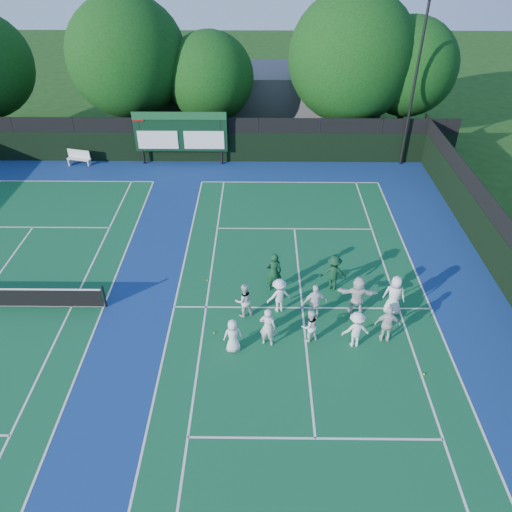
{
  "coord_description": "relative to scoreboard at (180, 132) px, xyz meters",
  "views": [
    {
      "loc": [
        -1.8,
        -15.2,
        14.03
      ],
      "look_at": [
        -2.0,
        3.0,
        1.3
      ],
      "focal_mm": 35.0,
      "sensor_mm": 36.0,
      "label": 1
    }
  ],
  "objects": [
    {
      "name": "tree_c",
      "position": [
        1.84,
        3.99,
        2.26
      ],
      "size": [
        6.0,
        6.0,
        7.61
      ],
      "color": "black",
      "rests_on": "ground"
    },
    {
      "name": "tennis_ball_0",
      "position": [
        3.37,
        -16.19,
        -2.16
      ],
      "size": [
        0.07,
        0.07,
        0.07
      ],
      "primitive_type": "sphere",
      "color": "gold",
      "rests_on": "ground"
    },
    {
      "name": "scoreboard",
      "position": [
        0.0,
        0.0,
        0.0
      ],
      "size": [
        6.0,
        0.21,
        3.55
      ],
      "color": "black",
      "rests_on": "ground"
    },
    {
      "name": "player_back_3",
      "position": [
        9.23,
        -14.79,
        -1.29
      ],
      "size": [
        1.71,
        0.69,
        1.8
      ],
      "primitive_type": "imported",
      "rotation": [
        0.0,
        0.0,
        3.04
      ],
      "color": "silver",
      "rests_on": "ground"
    },
    {
      "name": "tennis_ball_2",
      "position": [
        11.23,
        -18.26,
        -2.16
      ],
      "size": [
        0.07,
        0.07,
        0.07
      ],
      "primitive_type": "sphere",
      "color": "gold",
      "rests_on": "ground"
    },
    {
      "name": "coach_right",
      "position": [
        8.44,
        -13.2,
        -1.33
      ],
      "size": [
        1.19,
        0.77,
        1.73
      ],
      "primitive_type": "imported",
      "rotation": [
        0.0,
        0.0,
        3.02
      ],
      "color": "#0F371E",
      "rests_on": "ground"
    },
    {
      "name": "back_fence",
      "position": [
        1.01,
        0.41,
        -0.83
      ],
      "size": [
        34.0,
        0.08,
        3.0
      ],
      "color": "black",
      "rests_on": "ground"
    },
    {
      "name": "tennis_ball_3",
      "position": [
        2.78,
        -12.75,
        -2.16
      ],
      "size": [
        0.07,
        0.07,
        0.07
      ],
      "primitive_type": "sphere",
      "color": "gold",
      "rests_on": "ground"
    },
    {
      "name": "coach_left",
      "position": [
        5.8,
        -13.32,
        -1.22
      ],
      "size": [
        0.76,
        0.55,
        1.93
      ],
      "primitive_type": "imported",
      "rotation": [
        0.0,
        0.0,
        3.28
      ],
      "color": "#0F3A1F",
      "rests_on": "ground"
    },
    {
      "name": "player_back_1",
      "position": [
        5.99,
        -14.73,
        -1.39
      ],
      "size": [
        1.17,
        0.92,
        1.6
      ],
      "primitive_type": "imported",
      "rotation": [
        0.0,
        0.0,
        3.5
      ],
      "color": "white",
      "rests_on": "ground"
    },
    {
      "name": "player_front_1",
      "position": [
        5.51,
        -16.72,
        -1.31
      ],
      "size": [
        0.72,
        0.56,
        1.76
      ],
      "primitive_type": "imported",
      "rotation": [
        0.0,
        0.0,
        2.9
      ],
      "color": "silver",
      "rests_on": "ground"
    },
    {
      "name": "player_back_4",
      "position": [
        10.75,
        -14.81,
        -1.27
      ],
      "size": [
        1.03,
        0.82,
        1.84
      ],
      "primitive_type": "imported",
      "rotation": [
        0.0,
        0.0,
        2.84
      ],
      "color": "white",
      "rests_on": "ground"
    },
    {
      "name": "near_court",
      "position": [
        7.01,
        -14.59,
        -2.18
      ],
      "size": [
        11.05,
        23.85,
        0.01
      ],
      "color": "#10522D",
      "rests_on": "ground"
    },
    {
      "name": "clubhouse",
      "position": [
        5.01,
        8.41,
        -0.19
      ],
      "size": [
        18.0,
        6.0,
        4.0
      ],
      "primitive_type": "cube",
      "color": "#5B5B60",
      "rests_on": "ground"
    },
    {
      "name": "court_apron",
      "position": [
        1.01,
        -14.59,
        -2.19
      ],
      "size": [
        34.0,
        32.0,
        0.01
      ],
      "primitive_type": "cube",
      "color": "navy",
      "rests_on": "ground"
    },
    {
      "name": "bench",
      "position": [
        -6.82,
        -0.21,
        -1.65
      ],
      "size": [
        1.65,
        0.8,
        1.01
      ],
      "color": "silver",
      "rests_on": "ground"
    },
    {
      "name": "player_front_0",
      "position": [
        4.18,
        -17.07,
        -1.45
      ],
      "size": [
        0.79,
        0.59,
        1.48
      ],
      "primitive_type": "imported",
      "rotation": [
        0.0,
        0.0,
        3.32
      ],
      "color": "white",
      "rests_on": "ground"
    },
    {
      "name": "tennis_ball_1",
      "position": [
        9.6,
        -13.42,
        -2.16
      ],
      "size": [
        0.07,
        0.07,
        0.07
      ],
      "primitive_type": "sphere",
      "color": "gold",
      "rests_on": "ground"
    },
    {
      "name": "tennis_ball_5",
      "position": [
        9.59,
        -13.87,
        -2.16
      ],
      "size": [
        0.07,
        0.07,
        0.07
      ],
      "primitive_type": "sphere",
      "color": "gold",
      "rests_on": "ground"
    },
    {
      "name": "light_pole_right",
      "position": [
        14.51,
        0.11,
        4.11
      ],
      "size": [
        1.2,
        0.3,
        10.12
      ],
      "color": "black",
      "rests_on": "ground"
    },
    {
      "name": "player_front_2",
      "position": [
        7.14,
        -16.48,
        -1.46
      ],
      "size": [
        0.86,
        0.78,
        1.46
      ],
      "primitive_type": "imported",
      "rotation": [
        0.0,
        0.0,
        3.52
      ],
      "color": "white",
      "rests_on": "ground"
    },
    {
      "name": "tree_d",
      "position": [
        11.38,
        3.99,
        3.48
      ],
      "size": [
        8.55,
        8.55,
        10.17
      ],
      "color": "black",
      "rests_on": "ground"
    },
    {
      "name": "player_front_3",
      "position": [
        8.88,
        -16.75,
        -1.38
      ],
      "size": [
        1.09,
        0.69,
        1.62
      ],
      "primitive_type": "imported",
      "rotation": [
        0.0,
        0.0,
        3.23
      ],
      "color": "white",
      "rests_on": "ground"
    },
    {
      "name": "player_front_4",
      "position": [
        10.14,
        -16.48,
        -1.35
      ],
      "size": [
        1.02,
        0.48,
        1.69
      ],
      "primitive_type": "imported",
      "rotation": [
        0.0,
        0.0,
        3.07
      ],
      "color": "silver",
      "rests_on": "ground"
    },
    {
      "name": "tree_b",
      "position": [
        -3.61,
        3.99,
        3.51
      ],
      "size": [
        7.93,
        7.93,
        9.87
      ],
      "color": "black",
      "rests_on": "ground"
    },
    {
      "name": "tree_e",
      "position": [
        15.23,
        3.99,
        2.94
      ],
      "size": [
        6.45,
        6.45,
        8.52
      ],
      "color": "black",
      "rests_on": "ground"
    },
    {
      "name": "player_back_2",
      "position": [
        7.45,
        -15.2,
        -1.35
      ],
      "size": [
        1.04,
        0.57,
        1.69
      ],
      "primitive_type": "imported",
      "rotation": [
        0.0,
        0.0,
        3.31
      ],
      "color": "white",
      "rests_on": "ground"
    },
    {
      "name": "ground",
      "position": [
        7.01,
        -15.59,
        -2.19
      ],
      "size": [
        120.0,
        120.0,
        0.0
      ],
      "primitive_type": "plane",
      "color": "#163B10",
      "rests_on": "ground"
    },
    {
      "name": "player_back_0",
      "position": [
        4.54,
        -15.04,
        -1.4
      ],
      "size": [
        0.92,
        0.82,
        1.58
      ],
      "primitive_type": "imported",
      "rotation": [
        0.0,
        0.0,
        3.49
      ],
      "color": "silver",
      "rests_on": "ground"
    }
  ]
}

